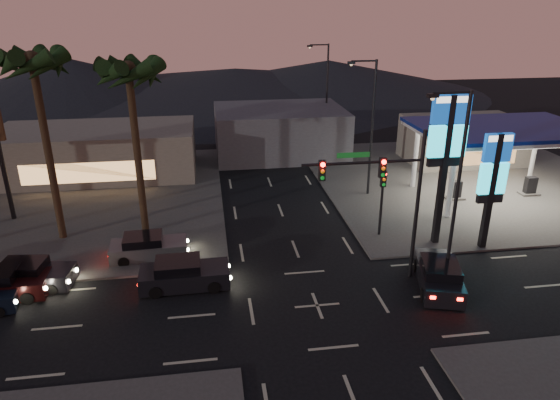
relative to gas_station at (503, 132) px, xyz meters
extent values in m
plane|color=black|center=(-16.00, -12.00, -5.08)|extent=(140.00, 140.00, 0.00)
cube|color=#47443F|center=(0.00, 4.00, -5.02)|extent=(24.00, 24.00, 0.12)
cube|color=#47443F|center=(-32.00, 4.00, -5.02)|extent=(24.00, 24.00, 0.12)
cylinder|color=silver|center=(-5.00, -3.00, -2.58)|extent=(0.36, 0.36, 5.00)
cylinder|color=silver|center=(-5.00, 3.00, -2.58)|extent=(0.36, 0.36, 5.00)
cylinder|color=silver|center=(5.00, 3.00, -2.58)|extent=(0.36, 0.36, 5.00)
cube|color=silver|center=(0.00, 0.00, 0.12)|extent=(12.00, 8.00, 0.50)
cube|color=white|center=(0.00, 0.00, -0.18)|extent=(11.60, 7.60, 0.06)
cube|color=navy|center=(0.00, 0.00, 0.27)|extent=(12.20, 8.20, 0.25)
cube|color=black|center=(-3.00, 0.00, -4.28)|extent=(0.80, 0.50, 1.40)
cube|color=black|center=(3.00, 0.00, -4.28)|extent=(0.80, 0.50, 1.40)
cube|color=#726B5B|center=(2.00, 9.00, -3.08)|extent=(10.00, 6.00, 4.00)
cube|color=black|center=(-7.50, -6.50, -0.58)|extent=(0.35, 0.35, 9.00)
cube|color=navy|center=(-7.50, -6.50, 3.12)|extent=(2.20, 0.30, 1.60)
cube|color=white|center=(-7.50, -6.50, 3.67)|extent=(1.98, 0.32, 0.35)
cube|color=#17CBE1|center=(-7.50, -6.50, 1.32)|extent=(2.20, 0.30, 1.80)
cube|color=black|center=(-7.50, -6.50, 0.12)|extent=(2.09, 0.28, 0.50)
cube|color=black|center=(-5.00, -7.50, -1.58)|extent=(0.35, 0.35, 7.00)
cube|color=navy|center=(-5.00, -7.50, 1.12)|extent=(1.60, 0.30, 1.60)
cube|color=white|center=(-5.00, -7.50, 1.67)|extent=(1.44, 0.32, 0.35)
cube|color=#17CBE1|center=(-5.00, -7.50, -0.68)|extent=(1.60, 0.30, 1.80)
cube|color=black|center=(-5.00, -7.50, -1.88)|extent=(1.52, 0.28, 0.50)
cylinder|color=black|center=(-10.50, -10.00, -1.08)|extent=(0.20, 0.20, 8.00)
cylinder|color=black|center=(-13.50, -10.00, 1.42)|extent=(6.00, 0.14, 0.14)
cube|color=#0C3F14|center=(-14.00, -10.00, 1.82)|extent=(1.60, 0.05, 0.25)
cube|color=black|center=(-12.50, -10.00, 1.12)|extent=(0.32, 0.25, 1.00)
sphere|color=#FF0C07|center=(-12.50, -10.15, 1.45)|extent=(0.22, 0.22, 0.22)
sphere|color=orange|center=(-12.50, -10.15, 1.12)|extent=(0.20, 0.20, 0.20)
sphere|color=#0CB226|center=(-12.50, -10.15, 0.79)|extent=(0.20, 0.20, 0.20)
cube|color=black|center=(-15.50, -10.00, 1.12)|extent=(0.32, 0.25, 1.00)
sphere|color=#FF0C07|center=(-15.50, -10.15, 1.45)|extent=(0.22, 0.22, 0.22)
sphere|color=orange|center=(-15.50, -10.15, 1.12)|extent=(0.20, 0.20, 0.20)
sphere|color=#0CB226|center=(-15.50, -10.15, 0.79)|extent=(0.20, 0.20, 0.20)
cylinder|color=black|center=(-10.50, -5.00, -3.08)|extent=(0.16, 0.16, 4.00)
cube|color=black|center=(-10.50, -5.00, -1.28)|extent=(0.32, 0.25, 1.00)
sphere|color=#FF0C07|center=(-10.50, -5.15, -0.95)|extent=(0.22, 0.22, 0.22)
sphere|color=orange|center=(-10.50, -5.15, -1.28)|extent=(0.20, 0.20, 0.20)
sphere|color=#0CB226|center=(-10.50, -5.15, -1.61)|extent=(0.20, 0.20, 0.20)
cylinder|color=black|center=(-9.00, -11.00, -0.08)|extent=(0.18, 0.18, 10.00)
cylinder|color=black|center=(-9.90, -11.00, 4.82)|extent=(1.80, 0.12, 0.12)
cube|color=black|center=(-10.80, -11.00, 4.72)|extent=(0.50, 0.25, 0.18)
sphere|color=#FFCC8C|center=(-10.80, -11.00, 4.60)|extent=(0.20, 0.20, 0.20)
cylinder|color=black|center=(-9.00, 2.00, -0.08)|extent=(0.18, 0.18, 10.00)
cylinder|color=black|center=(-9.90, 2.00, 4.82)|extent=(1.80, 0.12, 0.12)
cube|color=black|center=(-10.80, 2.00, 4.72)|extent=(0.50, 0.25, 0.18)
sphere|color=#FFCC8C|center=(-10.80, 2.00, 4.60)|extent=(0.20, 0.20, 0.20)
cylinder|color=black|center=(-9.00, 16.00, -0.08)|extent=(0.18, 0.18, 10.00)
cylinder|color=black|center=(-9.90, 16.00, 4.82)|extent=(1.80, 0.12, 0.12)
cube|color=black|center=(-10.80, 16.00, 4.72)|extent=(0.50, 0.25, 0.18)
sphere|color=#FFCC8C|center=(-10.80, 16.00, 4.60)|extent=(0.20, 0.20, 0.20)
cylinder|color=black|center=(-25.00, -2.50, 0.02)|extent=(0.44, 0.44, 10.20)
sphere|color=black|center=(-25.00, -2.50, 5.12)|extent=(0.90, 0.90, 0.90)
cone|color=black|center=(-23.70, -2.50, 4.82)|extent=(0.90, 2.74, 1.91)
cone|color=black|center=(-24.08, -1.58, 4.82)|extent=(2.57, 2.57, 1.91)
cone|color=black|center=(-25.00, -1.20, 4.82)|extent=(2.74, 0.90, 1.91)
cone|color=black|center=(-25.92, -1.58, 4.82)|extent=(2.57, 2.57, 1.91)
cone|color=black|center=(-26.30, -2.50, 4.82)|extent=(0.90, 2.74, 1.91)
cone|color=black|center=(-25.92, -3.42, 4.82)|extent=(2.57, 2.57, 1.91)
cone|color=black|center=(-25.00, -3.80, 4.82)|extent=(2.74, 0.90, 1.91)
cone|color=black|center=(-24.08, -3.42, 4.82)|extent=(2.57, 2.57, 1.91)
cylinder|color=black|center=(-30.00, -2.50, 0.32)|extent=(0.44, 0.44, 10.80)
sphere|color=black|center=(-30.00, -2.50, 5.72)|extent=(0.90, 0.90, 0.90)
cone|color=black|center=(-28.70, -2.50, 5.42)|extent=(0.90, 2.74, 1.91)
cone|color=black|center=(-29.08, -1.58, 5.42)|extent=(2.57, 2.57, 1.91)
cone|color=black|center=(-30.00, -1.20, 5.42)|extent=(2.74, 0.90, 1.91)
cone|color=black|center=(-30.92, -1.58, 5.42)|extent=(2.57, 2.57, 1.91)
cone|color=black|center=(-31.30, -2.50, 5.42)|extent=(0.90, 2.74, 1.91)
cone|color=black|center=(-30.92, -3.42, 5.42)|extent=(2.57, 2.57, 1.91)
cone|color=black|center=(-30.00, -3.80, 5.42)|extent=(2.74, 0.90, 1.91)
cone|color=black|center=(-29.08, -3.42, 5.42)|extent=(2.57, 2.57, 1.91)
cylinder|color=black|center=(-34.00, 1.00, -2.08)|extent=(0.30, 0.30, 6.00)
cube|color=#726B5B|center=(-30.00, 10.00, -3.08)|extent=(16.00, 8.00, 4.00)
cube|color=#4C4C51|center=(-14.00, 14.00, -2.88)|extent=(12.00, 9.00, 4.40)
cone|color=black|center=(-41.00, 48.00, -2.08)|extent=(40.00, 40.00, 6.00)
cone|color=black|center=(-1.00, 48.00, -2.58)|extent=(50.00, 50.00, 5.00)
cone|color=black|center=(-16.00, 48.00, -3.08)|extent=(60.00, 60.00, 4.00)
cube|color=black|center=(-22.35, -9.26, -4.52)|extent=(4.54, 1.97, 0.92)
cube|color=black|center=(-22.66, -9.26, -3.90)|extent=(2.28, 1.78, 0.67)
cylinder|color=black|center=(-20.93, -8.37, -4.75)|extent=(0.66, 0.26, 0.66)
cylinder|color=black|center=(-20.90, -10.11, -4.75)|extent=(0.66, 0.26, 0.66)
cylinder|color=black|center=(-23.80, -8.41, -4.75)|extent=(0.66, 0.26, 0.66)
cylinder|color=black|center=(-23.77, -10.15, -4.75)|extent=(0.66, 0.26, 0.66)
sphere|color=#FFF2BF|center=(-20.10, -8.61, -4.45)|extent=(0.23, 0.23, 0.23)
sphere|color=#FFF2BF|center=(-20.08, -9.84, -4.45)|extent=(0.23, 0.23, 0.23)
cube|color=#FF140A|center=(-24.61, -8.68, -4.36)|extent=(0.09, 0.26, 0.14)
cube|color=#FF140A|center=(-24.59, -9.91, -4.36)|extent=(0.09, 0.26, 0.14)
cube|color=black|center=(-31.31, -8.94, -4.53)|extent=(4.47, 1.95, 0.91)
cylinder|color=black|center=(-29.92, -8.05, -4.76)|extent=(0.65, 0.25, 0.64)
cylinder|color=black|center=(-29.88, -9.77, -4.76)|extent=(0.65, 0.25, 0.64)
sphere|color=#FFF2BF|center=(-29.10, -8.29, -4.46)|extent=(0.22, 0.22, 0.22)
sphere|color=#FFF2BF|center=(-29.08, -9.50, -4.46)|extent=(0.22, 0.22, 0.22)
cylinder|color=black|center=(-31.04, -9.20, -4.79)|extent=(0.61, 0.29, 0.59)
sphere|color=#FFF2BF|center=(-30.29, -9.34, -4.51)|extent=(0.20, 0.20, 0.20)
sphere|color=#FFF2BF|center=(-30.16, -10.43, -4.51)|extent=(0.20, 0.20, 0.20)
cube|color=#505052|center=(-24.45, -5.84, -4.55)|extent=(4.33, 1.96, 0.87)
cube|color=black|center=(-24.74, -5.85, -3.97)|extent=(2.20, 1.73, 0.63)
cylinder|color=black|center=(-23.12, -4.96, -4.77)|extent=(0.63, 0.26, 0.62)
cylinder|color=black|center=(-23.06, -6.60, -4.77)|extent=(0.63, 0.26, 0.62)
cylinder|color=black|center=(-25.84, -5.07, -4.77)|extent=(0.63, 0.26, 0.62)
cylinder|color=black|center=(-25.77, -6.71, -4.77)|extent=(0.63, 0.26, 0.62)
sphere|color=#FFF2BF|center=(-22.34, -5.17, -4.48)|extent=(0.21, 0.21, 0.21)
sphere|color=#FFF2BF|center=(-22.29, -6.33, -4.48)|extent=(0.21, 0.21, 0.21)
cube|color=#FF140A|center=(-26.60, -5.34, -4.40)|extent=(0.09, 0.25, 0.14)
cube|color=#FF140A|center=(-26.55, -6.50, -4.40)|extent=(0.09, 0.25, 0.14)
cube|color=black|center=(-30.18, -8.12, -4.55)|extent=(4.42, 2.26, 0.87)
cube|color=black|center=(-30.46, -8.09, -3.97)|extent=(2.30, 1.87, 0.63)
cylinder|color=black|center=(-28.74, -7.46, -4.77)|extent=(0.64, 0.30, 0.62)
cylinder|color=black|center=(-28.93, -9.09, -4.77)|extent=(0.64, 0.30, 0.62)
cylinder|color=black|center=(-31.42, -7.15, -4.77)|extent=(0.64, 0.30, 0.62)
sphere|color=#FFF2BF|center=(-28.00, -7.79, -4.48)|extent=(0.21, 0.21, 0.21)
sphere|color=#FFF2BF|center=(-28.14, -8.94, -4.48)|extent=(0.21, 0.21, 0.21)
cube|color=black|center=(-9.50, -11.19, -4.51)|extent=(3.07, 4.88, 0.93)
cube|color=black|center=(-9.58, -11.48, -3.90)|extent=(2.30, 2.66, 0.67)
cylinder|color=black|center=(-9.95, -9.56, -4.75)|extent=(0.42, 0.70, 0.66)
cylinder|color=black|center=(-8.26, -10.04, -4.75)|extent=(0.42, 0.70, 0.66)
cylinder|color=black|center=(-10.74, -12.34, -4.75)|extent=(0.42, 0.70, 0.66)
cylinder|color=black|center=(-9.05, -12.81, -4.75)|extent=(0.42, 0.70, 0.66)
cube|color=#FF140A|center=(-10.71, -13.20, -4.36)|extent=(0.27, 0.15, 0.14)
cube|color=#FF140A|center=(-9.52, -13.54, -4.36)|extent=(0.27, 0.15, 0.14)
camera|label=1|loc=(-20.81, -32.03, 8.59)|focal=32.00mm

